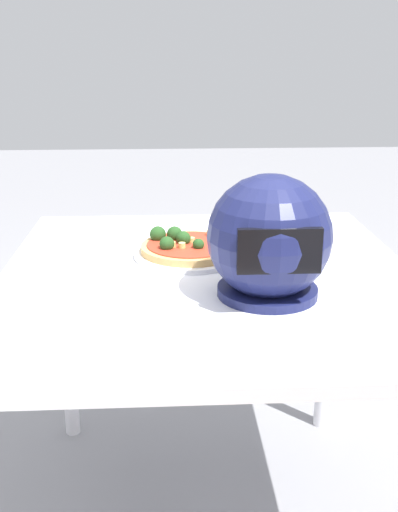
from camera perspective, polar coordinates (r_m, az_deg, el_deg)
dining_table at (r=1.53m, az=0.85°, el=-4.55°), size 1.01×1.09×0.78m
pizza_plate at (r=1.61m, az=-0.80°, el=0.24°), size 0.30×0.30×0.01m
pizza at (r=1.61m, az=-1.11°, el=0.96°), size 0.26×0.26×0.06m
motorcycle_helmet at (r=1.32m, az=6.58°, el=1.56°), size 0.27×0.27×0.27m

